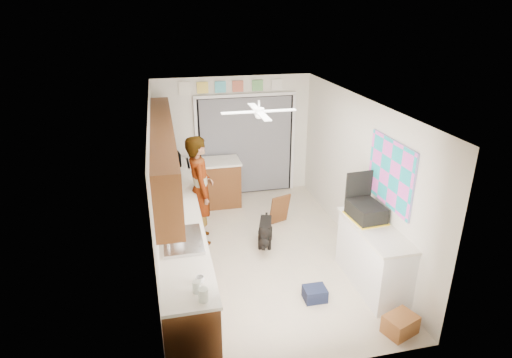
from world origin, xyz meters
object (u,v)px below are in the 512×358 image
cup (200,280)px  navy_crate (315,294)px  man (200,190)px  paper_towel_roll (177,226)px  suitcase (366,211)px  cardboard_box (400,324)px  dog (265,231)px  microwave (170,158)px  soap_bottle (167,199)px

cup → navy_crate: 1.92m
cup → man: bearing=84.1°
paper_towel_roll → man: size_ratio=0.15×
suitcase → cardboard_box: bearing=-97.3°
navy_crate → man: bearing=123.9°
navy_crate → man: (-1.34, 1.99, 0.85)m
navy_crate → dog: 1.62m
cardboard_box → dog: bearing=114.9°
microwave → man: (0.43, -1.34, -0.13)m
cup → man: (0.27, 2.57, -0.04)m
suitcase → man: size_ratio=0.29×
paper_towel_roll → dog: paper_towel_roll is taller
suitcase → cup: bearing=-161.9°
cup → suitcase: bearing=22.3°
man → paper_towel_roll: bearing=160.9°
suitcase → navy_crate: size_ratio=1.77×
cup → paper_towel_roll: size_ratio=0.39×
cup → dog: 2.63m
paper_towel_roll → cardboard_box: paper_towel_roll is taller
paper_towel_roll → navy_crate: 2.11m
man → navy_crate: bearing=-147.9°
man → suitcase: bearing=-126.8°
cup → soap_bottle: bearing=98.1°
cup → cardboard_box: 2.58m
navy_crate → man: man is taller
microwave → navy_crate: microwave is taller
microwave → soap_bottle: (-0.12, -1.90, 0.01)m
dog → soap_bottle: bearing=-156.9°
cardboard_box → dog: (-1.13, 2.43, 0.13)m
suitcase → paper_towel_roll: bearing=173.6°
suitcase → cardboard_box: size_ratio=1.38×
paper_towel_roll → cup: bearing=-80.7°
soap_bottle → dog: size_ratio=0.44×
soap_bottle → microwave: bearing=86.5°
dog → cardboard_box: bearing=-47.5°
soap_bottle → paper_towel_roll: 0.90m
microwave → man: bearing=-176.1°
microwave → navy_crate: size_ratio=1.55×
paper_towel_roll → navy_crate: (1.79, -0.54, -0.98)m
paper_towel_roll → man: 1.53m
microwave → soap_bottle: size_ratio=1.70×
microwave → navy_crate: bearing=-166.0°
paper_towel_roll → cardboard_box: (2.60, -1.38, -0.96)m
man → soap_bottle: bearing=133.3°
microwave → paper_towel_roll: 2.79m
cup → suitcase: 2.69m
cup → cardboard_box: size_ratio=0.27×
cup → microwave: bearing=92.5°
man → cardboard_box: bearing=-144.7°
soap_bottle → paper_towel_roll: bearing=-83.5°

